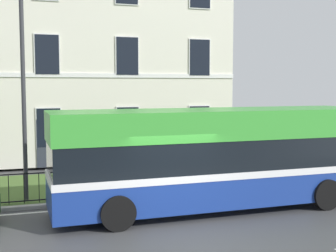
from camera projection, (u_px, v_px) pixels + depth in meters
ground_plane at (176, 228)px, 12.47m from camera, size 60.00×56.00×0.18m
georgian_townhouse at (41, 37)px, 25.44m from camera, size 18.67×10.78×12.71m
iron_verge_railing at (61, 185)px, 14.84m from camera, size 14.24×0.04×0.97m
single_decker_bus at (214, 157)px, 14.17m from camera, size 10.06×2.70×3.11m
street_lamp_post at (23, 69)px, 14.67m from camera, size 0.36×0.24×7.52m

